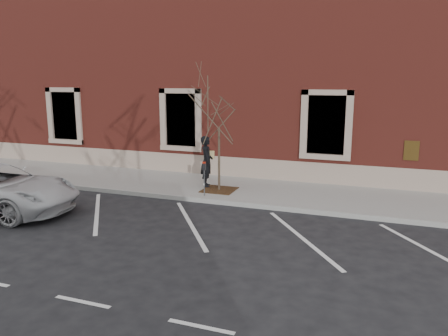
% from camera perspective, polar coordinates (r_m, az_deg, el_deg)
% --- Properties ---
extents(ground, '(120.00, 120.00, 0.00)m').
position_cam_1_polar(ground, '(14.61, -0.82, -4.67)').
color(ground, '#28282B').
rests_on(ground, ground).
extents(sidewalk_near, '(40.00, 3.50, 0.15)m').
position_cam_1_polar(sidewalk_near, '(16.18, 1.41, -2.79)').
color(sidewalk_near, gray).
rests_on(sidewalk_near, ground).
extents(curb_near, '(40.00, 0.12, 0.15)m').
position_cam_1_polar(curb_near, '(14.54, -0.89, -4.44)').
color(curb_near, '#9E9E99').
rests_on(curb_near, ground).
extents(parking_stripes, '(28.00, 4.40, 0.01)m').
position_cam_1_polar(parking_stripes, '(12.68, -4.43, -7.25)').
color(parking_stripes, silver).
rests_on(parking_stripes, ground).
extents(building_civic, '(40.00, 8.62, 8.00)m').
position_cam_1_polar(building_civic, '(21.43, 6.77, 11.23)').
color(building_civic, maroon).
rests_on(building_civic, ground).
extents(man, '(0.70, 0.82, 1.90)m').
position_cam_1_polar(man, '(16.08, -2.28, 0.84)').
color(man, black).
rests_on(man, sidewalk_near).
extents(parking_meter, '(0.11, 0.08, 1.18)m').
position_cam_1_polar(parking_meter, '(14.86, -2.61, -0.56)').
color(parking_meter, '#595B60').
rests_on(parking_meter, sidewalk_near).
extents(tree_grate, '(1.14, 1.14, 0.03)m').
position_cam_1_polar(tree_grate, '(15.74, -0.64, -2.86)').
color(tree_grate, '#462E16').
rests_on(tree_grate, sidewalk_near).
extents(sapling, '(2.46, 2.46, 4.09)m').
position_cam_1_polar(sapling, '(15.29, -0.67, 7.54)').
color(sapling, '#46372A').
rests_on(sapling, sidewalk_near).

